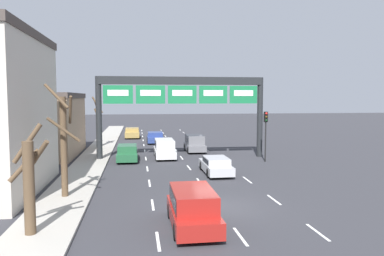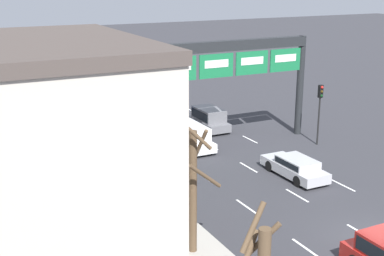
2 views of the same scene
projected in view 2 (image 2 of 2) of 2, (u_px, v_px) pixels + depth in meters
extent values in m
plane|color=#333338|center=(378.00, 242.00, 24.44)|extent=(220.00, 220.00, 0.00)
cube|color=white|center=(306.00, 249.00, 23.88)|extent=(0.12, 2.00, 0.01)
cube|color=white|center=(246.00, 207.00, 28.18)|extent=(0.12, 2.00, 0.01)
cube|color=white|center=(203.00, 176.00, 32.47)|extent=(0.12, 2.00, 0.01)
cube|color=white|center=(169.00, 152.00, 36.77)|extent=(0.12, 2.00, 0.01)
cube|color=white|center=(142.00, 134.00, 41.06)|extent=(0.12, 2.00, 0.01)
cube|color=white|center=(121.00, 118.00, 45.36)|extent=(0.12, 2.00, 0.01)
cube|color=white|center=(103.00, 106.00, 49.65)|extent=(0.12, 2.00, 0.01)
cube|color=white|center=(88.00, 95.00, 53.95)|extent=(0.12, 2.00, 0.01)
cube|color=white|center=(75.00, 86.00, 58.25)|extent=(0.12, 2.00, 0.01)
cube|color=white|center=(64.00, 79.00, 62.54)|extent=(0.12, 2.00, 0.01)
cube|color=white|center=(362.00, 233.00, 25.30)|extent=(0.12, 2.00, 0.01)
cube|color=white|center=(297.00, 195.00, 29.59)|extent=(0.12, 2.00, 0.01)
cube|color=white|center=(249.00, 167.00, 33.89)|extent=(0.12, 2.00, 0.01)
cube|color=white|center=(211.00, 146.00, 38.19)|extent=(0.12, 2.00, 0.01)
cube|color=white|center=(181.00, 128.00, 42.48)|extent=(0.12, 2.00, 0.01)
cube|color=white|center=(156.00, 114.00, 46.78)|extent=(0.12, 2.00, 0.01)
cube|color=white|center=(136.00, 102.00, 51.07)|extent=(0.12, 2.00, 0.01)
cube|color=white|center=(119.00, 92.00, 55.37)|extent=(0.12, 2.00, 0.01)
cube|color=white|center=(104.00, 84.00, 59.66)|extent=(0.12, 2.00, 0.01)
cube|color=white|center=(91.00, 76.00, 63.96)|extent=(0.12, 2.00, 0.01)
cube|color=white|center=(343.00, 185.00, 31.01)|extent=(0.12, 2.00, 0.01)
cube|color=white|center=(291.00, 160.00, 35.31)|extent=(0.12, 2.00, 0.01)
cube|color=white|center=(250.00, 139.00, 39.60)|extent=(0.12, 2.00, 0.01)
cube|color=white|center=(217.00, 123.00, 43.90)|extent=(0.12, 2.00, 0.01)
cube|color=white|center=(190.00, 110.00, 48.19)|extent=(0.12, 2.00, 0.01)
cube|color=white|center=(168.00, 99.00, 52.49)|extent=(0.12, 2.00, 0.01)
cube|color=white|center=(148.00, 89.00, 56.79)|extent=(0.12, 2.00, 0.01)
cube|color=white|center=(132.00, 81.00, 61.08)|extent=(0.12, 2.00, 0.01)
cube|color=white|center=(118.00, 74.00, 65.38)|extent=(0.12, 2.00, 0.01)
cylinder|color=#232628|center=(111.00, 107.00, 33.71)|extent=(0.53, 0.53, 7.46)
cylinder|color=#232628|center=(300.00, 86.00, 40.07)|extent=(0.53, 0.53, 7.46)
cube|color=#232628|center=(214.00, 47.00, 35.95)|extent=(14.80, 0.60, 0.70)
cube|color=#197542|center=(137.00, 73.00, 33.57)|extent=(2.59, 0.08, 1.62)
cube|color=white|center=(138.00, 70.00, 33.49)|extent=(1.81, 0.02, 0.52)
cube|color=#197542|center=(178.00, 69.00, 34.79)|extent=(2.59, 0.08, 1.62)
cube|color=white|center=(178.00, 67.00, 34.71)|extent=(1.81, 0.02, 0.52)
cube|color=#197542|center=(216.00, 66.00, 36.01)|extent=(2.59, 0.08, 1.62)
cube|color=white|center=(217.00, 64.00, 35.93)|extent=(1.81, 0.02, 0.52)
cube|color=#197542|center=(252.00, 63.00, 37.23)|extent=(2.59, 0.08, 1.62)
cube|color=white|center=(252.00, 61.00, 37.15)|extent=(1.81, 0.02, 0.52)
cube|color=#197542|center=(285.00, 60.00, 38.45)|extent=(2.59, 0.08, 1.62)
cube|color=white|center=(286.00, 58.00, 38.37)|extent=(1.81, 0.02, 0.52)
cube|color=beige|center=(40.00, 164.00, 21.45)|extent=(8.18, 10.48, 8.94)
cube|color=#4C423D|center=(30.00, 46.00, 20.14)|extent=(8.34, 10.69, 0.50)
cube|color=#B7B7BC|center=(294.00, 169.00, 32.27)|extent=(1.76, 4.74, 0.58)
cube|color=#B7B7BC|center=(297.00, 162.00, 31.88)|extent=(1.62, 2.47, 0.46)
cube|color=black|center=(297.00, 162.00, 31.88)|extent=(1.65, 2.27, 0.33)
cylinder|color=black|center=(270.00, 166.00, 33.20)|extent=(0.22, 0.66, 0.66)
cylinder|color=black|center=(290.00, 162.00, 33.88)|extent=(0.22, 0.66, 0.66)
cylinder|color=black|center=(298.00, 181.00, 30.75)|extent=(0.22, 0.66, 0.66)
cylinder|color=black|center=(320.00, 177.00, 31.43)|extent=(0.22, 0.66, 0.66)
cube|color=navy|center=(129.00, 106.00, 47.30)|extent=(1.91, 4.00, 0.67)
cube|color=navy|center=(130.00, 100.00, 46.93)|extent=(1.76, 2.08, 0.51)
cube|color=black|center=(130.00, 100.00, 46.93)|extent=(1.80, 1.91, 0.37)
cylinder|color=black|center=(115.00, 107.00, 48.01)|extent=(0.22, 0.66, 0.66)
cylinder|color=black|center=(133.00, 105.00, 48.76)|extent=(0.22, 0.66, 0.66)
cylinder|color=black|center=(124.00, 113.00, 45.95)|extent=(0.22, 0.66, 0.66)
cylinder|color=black|center=(143.00, 110.00, 46.70)|extent=(0.22, 0.66, 0.66)
cube|color=silver|center=(189.00, 141.00, 37.63)|extent=(1.80, 4.89, 0.61)
cube|color=silver|center=(190.00, 131.00, 37.38)|extent=(1.65, 3.42, 0.90)
cube|color=black|center=(190.00, 131.00, 37.38)|extent=(1.69, 3.15, 0.65)
cylinder|color=black|center=(170.00, 139.00, 38.59)|extent=(0.22, 0.66, 0.66)
cylinder|color=black|center=(190.00, 136.00, 39.29)|extent=(0.22, 0.66, 0.66)
cylinder|color=black|center=(188.00, 151.00, 36.07)|extent=(0.22, 0.66, 0.66)
cylinder|color=black|center=(209.00, 147.00, 36.77)|extent=(0.22, 0.66, 0.66)
cube|color=slate|center=(208.00, 123.00, 42.01)|extent=(1.79, 4.12, 0.61)
cube|color=slate|center=(209.00, 114.00, 41.76)|extent=(1.65, 2.88, 0.93)
cube|color=black|center=(209.00, 114.00, 41.76)|extent=(1.68, 2.65, 0.67)
cylinder|color=black|center=(192.00, 123.00, 42.77)|extent=(0.22, 0.66, 0.66)
cylinder|color=black|center=(210.00, 121.00, 43.47)|extent=(0.22, 0.66, 0.66)
cylinder|color=black|center=(207.00, 131.00, 40.65)|extent=(0.22, 0.66, 0.66)
cylinder|color=black|center=(225.00, 128.00, 41.34)|extent=(0.22, 0.66, 0.66)
cube|color=#A88947|center=(78.00, 95.00, 51.53)|extent=(1.92, 4.19, 0.73)
cube|color=#A88947|center=(79.00, 89.00, 51.14)|extent=(1.77, 2.18, 0.51)
cube|color=black|center=(79.00, 89.00, 51.14)|extent=(1.81, 2.00, 0.37)
cylinder|color=black|center=(66.00, 96.00, 52.29)|extent=(0.22, 0.66, 0.66)
cylinder|color=black|center=(84.00, 94.00, 53.05)|extent=(0.22, 0.66, 0.66)
cylinder|color=black|center=(73.00, 101.00, 50.13)|extent=(0.22, 0.66, 0.66)
cylinder|color=black|center=(91.00, 99.00, 50.89)|extent=(0.22, 0.66, 0.66)
cube|color=#235B38|center=(151.00, 152.00, 35.23)|extent=(1.75, 4.59, 0.62)
cube|color=#235B38|center=(153.00, 144.00, 34.82)|extent=(1.61, 2.39, 0.60)
cube|color=black|center=(153.00, 144.00, 34.82)|extent=(1.65, 2.20, 0.43)
cylinder|color=black|center=(133.00, 150.00, 36.13)|extent=(0.22, 0.66, 0.66)
cylinder|color=black|center=(154.00, 147.00, 36.80)|extent=(0.22, 0.66, 0.66)
cylinder|color=black|center=(148.00, 163.00, 33.76)|extent=(0.22, 0.66, 0.66)
cylinder|color=black|center=(171.00, 159.00, 34.44)|extent=(0.22, 0.66, 0.66)
cylinder|color=black|center=(318.00, 121.00, 37.98)|extent=(0.12, 0.12, 3.47)
cube|color=black|center=(321.00, 91.00, 37.37)|extent=(0.30, 0.24, 0.90)
sphere|color=red|center=(322.00, 87.00, 37.18)|extent=(0.20, 0.20, 0.20)
sphere|color=#412F0C|center=(322.00, 92.00, 37.26)|extent=(0.20, 0.20, 0.20)
sphere|color=#0E3515|center=(321.00, 96.00, 37.34)|extent=(0.20, 0.20, 0.20)
cylinder|color=brown|center=(193.00, 193.00, 22.67)|extent=(0.35, 0.35, 5.47)
cylinder|color=brown|center=(195.00, 135.00, 21.31)|extent=(1.35, 0.56, 1.34)
cylinder|color=brown|center=(200.00, 146.00, 22.36)|extent=(0.40, 0.94, 1.56)
cylinder|color=brown|center=(205.00, 176.00, 21.79)|extent=(1.69, 0.50, 1.39)
cylinder|color=brown|center=(64.00, 95.00, 41.55)|extent=(0.43, 0.43, 5.15)
cylinder|color=brown|center=(61.00, 83.00, 40.91)|extent=(0.82, 0.79, 1.29)
cylinder|color=brown|center=(59.00, 72.00, 40.73)|extent=(0.61, 0.90, 1.19)
cylinder|color=brown|center=(62.00, 70.00, 40.44)|extent=(1.30, 0.64, 1.85)
cylinder|color=brown|center=(253.00, 227.00, 17.72)|extent=(1.20, 0.52, 1.63)
cylinder|color=brown|center=(264.00, 239.00, 17.98)|extent=(1.09, 0.77, 1.30)
cylinder|color=brown|center=(248.00, 253.00, 17.91)|extent=(1.21, 0.83, 1.31)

